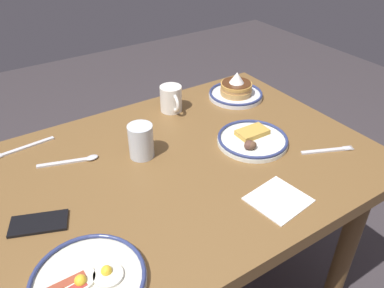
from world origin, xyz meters
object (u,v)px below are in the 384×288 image
Objects in this scene: plate_near_main at (252,139)px; cell_phone at (39,223)px; fork_far at (23,148)px; fork_near at (328,150)px; tea_spoon at (77,160)px; paper_napkin at (278,200)px; drinking_glass at (141,143)px; plate_center_pancakes at (236,91)px; plate_far_companion at (88,280)px; coffee_mug at (171,99)px.

cell_phone is at bearing -0.74° from plate_near_main.
cell_phone is at bearing 82.75° from fork_far.
tea_spoon reaches higher than fork_near.
plate_near_main is 1.40× the size of fork_near.
tea_spoon reaches higher than paper_napkin.
drinking_glass is at bearing -21.68° from plate_near_main.
fork_far is (0.66, -0.39, -0.01)m from plate_near_main.
cell_phone is (0.36, 0.13, -0.05)m from drinking_glass.
plate_center_pancakes reaches higher than tea_spoon.
paper_napkin is 0.84m from fork_far.
plate_center_pancakes is 1.53× the size of cell_phone.
drinking_glass is at bearing -61.07° from paper_napkin.
plate_far_companion is 0.25m from cell_phone.
fork_far is at bearing -30.40° from plate_near_main.
fork_near is 0.81m from tea_spoon.
plate_far_companion is 0.47m from tea_spoon.
plate_near_main reaches higher than fork_near.
drinking_glass is at bearing 155.99° from tea_spoon.
coffee_mug is at bearing 175.53° from fork_far.
drinking_glass is (-0.32, -0.37, 0.04)m from plate_far_companion.
paper_napkin is (-0.22, 0.40, -0.05)m from drinking_glass.
cell_phone is at bearing 29.44° from coffee_mug.
fork_near is 0.94× the size of tea_spoon.
plate_far_companion is 0.62m from fork_far.
plate_center_pancakes is at bearing -118.97° from plate_near_main.
tea_spoon is (-0.13, 0.17, 0.00)m from fork_far.
plate_near_main is 0.93× the size of plate_far_companion.
plate_center_pancakes reaches higher than paper_napkin.
plate_near_main is at bearing 157.49° from tea_spoon.
coffee_mug is 0.57× the size of fork_far.
fork_far is (0.53, -0.65, 0.00)m from paper_napkin.
cell_phone is 0.96× the size of paper_napkin.
plate_center_pancakes is at bearing -117.60° from paper_napkin.
drinking_glass reaches higher than plate_near_main.
cell_phone is at bearing 19.56° from drinking_glass.
plate_center_pancakes is 1.47× the size of paper_napkin.
paper_napkin is (0.29, 0.56, -0.03)m from plate_center_pancakes.
plate_center_pancakes is at bearing 170.45° from coffee_mug.
coffee_mug is at bearing -71.71° from plate_near_main.
fork_far reaches higher than paper_napkin.
plate_far_companion is 1.78× the size of cell_phone.
plate_center_pancakes is (-0.16, -0.30, 0.01)m from plate_near_main.
plate_near_main reaches higher than fork_far.
drinking_glass is (0.23, 0.21, -0.00)m from coffee_mug.
fork_near is (-0.18, 0.17, -0.01)m from plate_near_main.
drinking_glass reaches higher than cell_phone.
plate_near_main reaches higher than paper_napkin.
fork_far is (0.55, -0.04, -0.05)m from coffee_mug.
plate_center_pancakes is 0.47m from fork_near.
plate_center_pancakes is 1.08× the size of fork_far.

